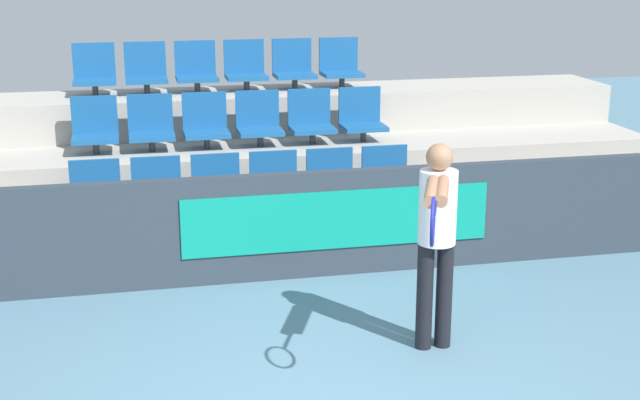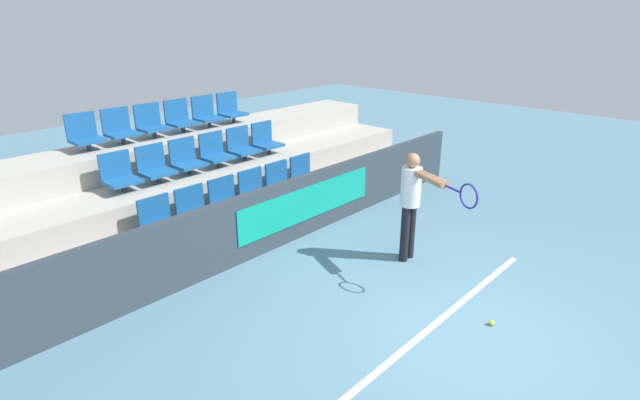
# 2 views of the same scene
# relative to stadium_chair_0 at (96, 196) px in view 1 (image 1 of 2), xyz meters

# --- Properties ---
(barrier_wall) EXTENTS (10.09, 0.14, 1.04)m
(barrier_wall) POSITION_rel_stadium_chair_0_xyz_m (1.50, -0.74, -0.20)
(barrier_wall) COLOR #2D3842
(barrier_wall) RESTS_ON ground
(bleacher_tier_front) EXTENTS (9.69, 1.05, 0.46)m
(bleacher_tier_front) POSITION_rel_stadium_chair_0_xyz_m (1.49, -0.13, -0.49)
(bleacher_tier_front) COLOR #ADA89E
(bleacher_tier_front) RESTS_ON ground
(bleacher_tier_middle) EXTENTS (9.69, 1.05, 0.92)m
(bleacher_tier_middle) POSITION_rel_stadium_chair_0_xyz_m (1.49, 0.92, -0.26)
(bleacher_tier_middle) COLOR #ADA89E
(bleacher_tier_middle) RESTS_ON ground
(bleacher_tier_back) EXTENTS (9.69, 1.05, 1.39)m
(bleacher_tier_back) POSITION_rel_stadium_chair_0_xyz_m (1.49, 1.97, -0.03)
(bleacher_tier_back) COLOR #ADA89E
(bleacher_tier_back) RESTS_ON ground
(stadium_chair_0) EXTENTS (0.49, 0.43, 0.60)m
(stadium_chair_0) POSITION_rel_stadium_chair_0_xyz_m (0.00, 0.00, 0.00)
(stadium_chair_0) COLOR #333333
(stadium_chair_0) RESTS_ON bleacher_tier_front
(stadium_chair_1) EXTENTS (0.49, 0.43, 0.60)m
(stadium_chair_1) POSITION_rel_stadium_chair_0_xyz_m (0.60, 0.00, 0.00)
(stadium_chair_1) COLOR #333333
(stadium_chair_1) RESTS_ON bleacher_tier_front
(stadium_chair_2) EXTENTS (0.49, 0.43, 0.60)m
(stadium_chair_2) POSITION_rel_stadium_chair_0_xyz_m (1.19, 0.00, 0.00)
(stadium_chair_2) COLOR #333333
(stadium_chair_2) RESTS_ON bleacher_tier_front
(stadium_chair_3) EXTENTS (0.49, 0.43, 0.60)m
(stadium_chair_3) POSITION_rel_stadium_chair_0_xyz_m (1.79, 0.00, 0.00)
(stadium_chair_3) COLOR #333333
(stadium_chair_3) RESTS_ON bleacher_tier_front
(stadium_chair_4) EXTENTS (0.49, 0.43, 0.60)m
(stadium_chair_4) POSITION_rel_stadium_chair_0_xyz_m (2.38, 0.00, 0.00)
(stadium_chair_4) COLOR #333333
(stadium_chair_4) RESTS_ON bleacher_tier_front
(stadium_chair_5) EXTENTS (0.49, 0.43, 0.60)m
(stadium_chair_5) POSITION_rel_stadium_chair_0_xyz_m (2.98, 0.00, 0.00)
(stadium_chair_5) COLOR #333333
(stadium_chair_5) RESTS_ON bleacher_tier_front
(stadium_chair_6) EXTENTS (0.49, 0.43, 0.60)m
(stadium_chair_6) POSITION_rel_stadium_chair_0_xyz_m (0.00, 1.05, 0.46)
(stadium_chair_6) COLOR #333333
(stadium_chair_6) RESTS_ON bleacher_tier_middle
(stadium_chair_7) EXTENTS (0.49, 0.43, 0.60)m
(stadium_chair_7) POSITION_rel_stadium_chair_0_xyz_m (0.60, 1.05, 0.46)
(stadium_chair_7) COLOR #333333
(stadium_chair_7) RESTS_ON bleacher_tier_middle
(stadium_chair_8) EXTENTS (0.49, 0.43, 0.60)m
(stadium_chair_8) POSITION_rel_stadium_chair_0_xyz_m (1.19, 1.05, 0.46)
(stadium_chair_8) COLOR #333333
(stadium_chair_8) RESTS_ON bleacher_tier_middle
(stadium_chair_9) EXTENTS (0.49, 0.43, 0.60)m
(stadium_chair_9) POSITION_rel_stadium_chair_0_xyz_m (1.79, 1.05, 0.46)
(stadium_chair_9) COLOR #333333
(stadium_chair_9) RESTS_ON bleacher_tier_middle
(stadium_chair_10) EXTENTS (0.49, 0.43, 0.60)m
(stadium_chair_10) POSITION_rel_stadium_chair_0_xyz_m (2.38, 1.05, 0.46)
(stadium_chair_10) COLOR #333333
(stadium_chair_10) RESTS_ON bleacher_tier_middle
(stadium_chair_11) EXTENTS (0.49, 0.43, 0.60)m
(stadium_chair_11) POSITION_rel_stadium_chair_0_xyz_m (2.98, 1.05, 0.46)
(stadium_chair_11) COLOR #333333
(stadium_chair_11) RESTS_ON bleacher_tier_middle
(stadium_chair_12) EXTENTS (0.49, 0.43, 0.60)m
(stadium_chair_12) POSITION_rel_stadium_chair_0_xyz_m (0.00, 2.10, 0.92)
(stadium_chair_12) COLOR #333333
(stadium_chair_12) RESTS_ON bleacher_tier_back
(stadium_chair_13) EXTENTS (0.49, 0.43, 0.60)m
(stadium_chair_13) POSITION_rel_stadium_chair_0_xyz_m (0.60, 2.10, 0.92)
(stadium_chair_13) COLOR #333333
(stadium_chair_13) RESTS_ON bleacher_tier_back
(stadium_chair_14) EXTENTS (0.49, 0.43, 0.60)m
(stadium_chair_14) POSITION_rel_stadium_chair_0_xyz_m (1.19, 2.10, 0.92)
(stadium_chair_14) COLOR #333333
(stadium_chair_14) RESTS_ON bleacher_tier_back
(stadium_chair_15) EXTENTS (0.49, 0.43, 0.60)m
(stadium_chair_15) POSITION_rel_stadium_chair_0_xyz_m (1.79, 2.10, 0.92)
(stadium_chair_15) COLOR #333333
(stadium_chair_15) RESTS_ON bleacher_tier_back
(stadium_chair_16) EXTENTS (0.49, 0.43, 0.60)m
(stadium_chair_16) POSITION_rel_stadium_chair_0_xyz_m (2.38, 2.10, 0.92)
(stadium_chair_16) COLOR #333333
(stadium_chair_16) RESTS_ON bleacher_tier_back
(stadium_chair_17) EXTENTS (0.49, 0.43, 0.60)m
(stadium_chair_17) POSITION_rel_stadium_chair_0_xyz_m (2.98, 2.10, 0.92)
(stadium_chair_17) COLOR #333333
(stadium_chair_17) RESTS_ON bleacher_tier_back
(tennis_player) EXTENTS (0.65, 1.40, 1.66)m
(tennis_player) POSITION_rel_stadium_chair_0_xyz_m (2.60, -2.57, 0.29)
(tennis_player) COLOR black
(tennis_player) RESTS_ON ground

